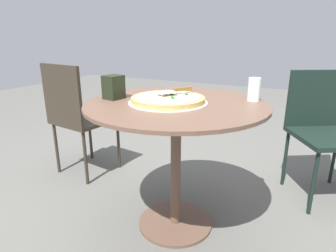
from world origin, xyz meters
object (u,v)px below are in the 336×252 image
(pizza_server, at_px, (175,90))
(patio_chair_near, at_px, (77,113))
(napkin_dispenser, at_px, (114,87))
(patio_table, at_px, (176,131))
(patio_chair_corner, at_px, (325,125))
(pizza_on_tray, at_px, (168,100))
(drinking_cup, at_px, (254,89))

(pizza_server, bearing_deg, patio_chair_near, 167.36)
(napkin_dispenser, xyz_separation_m, patio_chair_near, (-0.62, 0.32, -0.30))
(patio_table, bearing_deg, patio_chair_corner, 47.38)
(patio_table, relative_size, pizza_on_tray, 2.32)
(drinking_cup, bearing_deg, pizza_on_tray, -147.38)
(drinking_cup, distance_m, napkin_dispenser, 0.75)
(napkin_dispenser, height_order, patio_chair_corner, napkin_dispenser)
(patio_chair_near, height_order, patio_chair_corner, patio_chair_near)
(patio_table, bearing_deg, drinking_cup, 32.31)
(pizza_on_tray, bearing_deg, napkin_dispenser, -170.76)
(drinking_cup, bearing_deg, patio_chair_near, 178.75)
(pizza_server, distance_m, patio_chair_corner, 1.11)
(patio_chair_corner, bearing_deg, pizza_server, -135.08)
(pizza_server, distance_m, napkin_dispenser, 0.34)
(pizza_on_tray, xyz_separation_m, patio_chair_corner, (0.77, 0.82, -0.26))
(pizza_server, height_order, napkin_dispenser, napkin_dispenser)
(patio_chair_corner, bearing_deg, drinking_cup, -123.69)
(drinking_cup, xyz_separation_m, patio_chair_near, (-1.31, 0.03, -0.29))
(pizza_on_tray, distance_m, patio_chair_corner, 1.15)
(drinking_cup, bearing_deg, pizza_server, -154.23)
(patio_table, height_order, patio_chair_near, patio_chair_near)
(patio_table, relative_size, patio_chair_near, 1.08)
(pizza_on_tray, height_order, napkin_dispenser, napkin_dispenser)
(pizza_on_tray, xyz_separation_m, patio_chair_near, (-0.92, 0.27, -0.25))
(pizza_on_tray, xyz_separation_m, pizza_server, (0.01, 0.07, 0.04))
(patio_table, height_order, pizza_on_tray, pizza_on_tray)
(pizza_on_tray, height_order, patio_chair_corner, patio_chair_corner)
(patio_chair_near, bearing_deg, patio_table, -14.56)
(napkin_dispenser, height_order, patio_chair_near, patio_chair_near)
(pizza_on_tray, distance_m, napkin_dispenser, 0.31)
(pizza_on_tray, xyz_separation_m, drinking_cup, (0.38, 0.25, 0.05))
(patio_table, xyz_separation_m, patio_chair_corner, (0.73, 0.79, -0.08))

